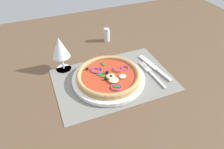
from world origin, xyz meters
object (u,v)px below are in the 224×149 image
at_px(pizza, 109,75).
at_px(wine_glass, 60,48).
at_px(knife, 154,67).
at_px(pepper_shaker, 107,35).
at_px(fork, 151,73).
at_px(plate, 109,79).

xyz_separation_m(pizza, wine_glass, (-0.15, 0.15, 0.07)).
distance_m(pizza, knife, 0.21).
distance_m(knife, wine_glass, 0.40).
xyz_separation_m(knife, pepper_shaker, (-0.10, 0.29, 0.03)).
relative_size(knife, wine_glass, 1.34).
height_order(pizza, fork, pizza).
relative_size(pizza, knife, 1.25).
relative_size(plate, fork, 1.57).
distance_m(pizza, pepper_shaker, 0.31).
bearing_deg(fork, wine_glass, 60.00).
distance_m(plate, fork, 0.18).
bearing_deg(plate, fork, -7.54).
bearing_deg(knife, wine_glass, 59.83).
xyz_separation_m(pizza, knife, (0.21, 0.01, -0.02)).
bearing_deg(wine_glass, plate, -44.44).
bearing_deg(wine_glass, pizza, -44.50).
distance_m(plate, pepper_shaker, 0.32).
bearing_deg(knife, pizza, 82.78).
relative_size(fork, wine_glass, 1.21).
height_order(pizza, pepper_shaker, pepper_shaker).
relative_size(pizza, pepper_shaker, 3.74).
height_order(fork, pepper_shaker, pepper_shaker).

